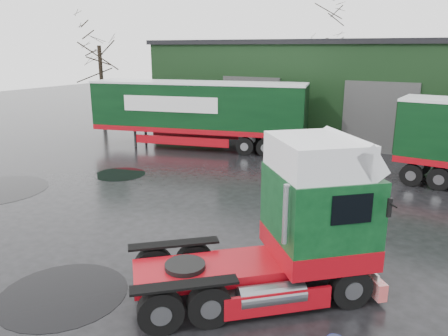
# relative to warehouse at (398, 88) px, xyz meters

# --- Properties ---
(ground) EXTENTS (100.00, 100.00, 0.00)m
(ground) POSITION_rel_warehouse_xyz_m (-2.00, -20.00, -3.16)
(ground) COLOR black
(warehouse) EXTENTS (32.40, 12.40, 6.30)m
(warehouse) POSITION_rel_warehouse_xyz_m (0.00, 0.00, 0.00)
(warehouse) COLOR black
(warehouse) RESTS_ON ground
(hero_tractor) EXTENTS (6.40, 6.14, 3.87)m
(hero_tractor) POSITION_rel_warehouse_xyz_m (0.25, -23.00, -1.22)
(hero_tractor) COLOR #0C3D1A
(hero_tractor) RESTS_ON ground
(trailer_left) EXTENTS (12.95, 5.65, 3.95)m
(trailer_left) POSITION_rel_warehouse_xyz_m (-9.50, -10.00, -1.18)
(trailer_left) COLOR white
(trailer_left) RESTS_ON ground
(tree_left) EXTENTS (4.40, 4.40, 8.50)m
(tree_left) POSITION_rel_warehouse_xyz_m (-19.00, -8.00, 1.09)
(tree_left) COLOR black
(tree_left) RESTS_ON ground
(tree_back_a) EXTENTS (4.40, 4.40, 9.50)m
(tree_back_a) POSITION_rel_warehouse_xyz_m (-8.00, 10.00, 1.59)
(tree_back_a) COLOR black
(tree_back_a) RESTS_ON ground
(puddle_0) EXTENTS (3.11, 3.11, 0.01)m
(puddle_0) POSITION_rel_warehouse_xyz_m (-3.68, -25.21, -3.15)
(puddle_0) COLOR black
(puddle_0) RESTS_ON ground
(puddle_1) EXTENTS (3.12, 3.12, 0.01)m
(puddle_1) POSITION_rel_warehouse_xyz_m (-0.72, -15.26, -3.15)
(puddle_1) COLOR black
(puddle_1) RESTS_ON ground
(puddle_4) EXTENTS (2.39, 2.39, 0.01)m
(puddle_4) POSITION_rel_warehouse_xyz_m (-9.70, -16.60, -3.15)
(puddle_4) COLOR black
(puddle_4) RESTS_ON ground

